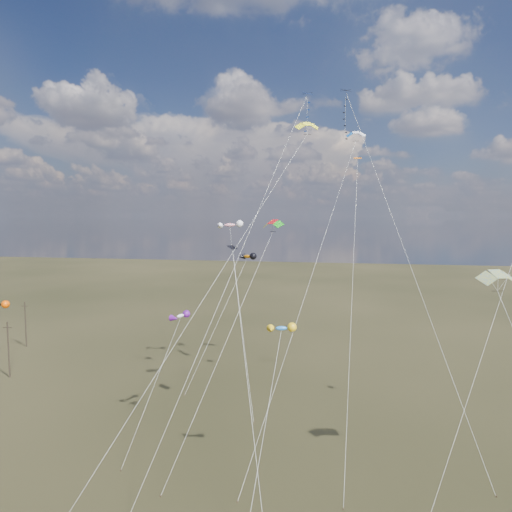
% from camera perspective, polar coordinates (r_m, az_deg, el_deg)
% --- Properties ---
extents(utility_pole_near, '(1.40, 0.20, 8.00)m').
position_cam_1_polar(utility_pole_near, '(74.68, -28.54, -10.19)').
color(utility_pole_near, black).
rests_on(utility_pole_near, ground).
extents(utility_pole_far, '(1.40, 0.20, 8.00)m').
position_cam_1_polar(utility_pole_far, '(90.18, -26.86, -7.56)').
color(utility_pole_far, black).
rests_on(utility_pole_far, ground).
extents(diamond_black_high, '(13.35, 19.10, 37.99)m').
position_cam_1_polar(diamond_black_high, '(56.37, 11.94, 14.97)').
color(diamond_black_high, black).
rests_on(diamond_black_high, ground).
extents(diamond_navy_tall, '(12.45, 19.67, 35.91)m').
position_cam_1_polar(diamond_navy_tall, '(48.44, 4.98, 14.43)').
color(diamond_navy_tall, '#091947').
rests_on(diamond_navy_tall, ground).
extents(diamond_black_mid, '(5.66, 12.07, 20.23)m').
position_cam_1_polar(diamond_black_mid, '(38.60, -1.90, -8.38)').
color(diamond_black_mid, black).
rests_on(diamond_black_mid, ground).
extents(diamond_orange_center, '(1.65, 19.04, 29.50)m').
position_cam_1_polar(diamond_orange_center, '(47.29, 12.18, 1.60)').
color(diamond_orange_center, orange).
rests_on(diamond_orange_center, ground).
extents(parafoil_yellow, '(17.43, 20.82, 32.49)m').
position_cam_1_polar(parafoil_yellow, '(46.60, 6.25, 15.82)').
color(parafoil_yellow, '#FEFC24').
rests_on(parafoil_yellow, ground).
extents(parafoil_blue_white, '(10.69, 26.73, 33.98)m').
position_cam_1_polar(parafoil_blue_white, '(60.56, 12.32, 14.66)').
color(parafoil_blue_white, blue).
rests_on(parafoil_blue_white, ground).
extents(parafoil_striped, '(6.31, 12.12, 19.20)m').
position_cam_1_polar(parafoil_striped, '(39.83, 28.06, -2.04)').
color(parafoil_striped, yellow).
rests_on(parafoil_striped, ground).
extents(parafoil_tricolor, '(8.76, 12.82, 22.90)m').
position_cam_1_polar(parafoil_tricolor, '(45.47, 2.05, 4.15)').
color(parafoil_tricolor, '#D0CF0C').
rests_on(parafoil_tricolor, ground).
extents(novelty_orange_black, '(7.96, 9.83, 17.81)m').
position_cam_1_polar(novelty_orange_black, '(63.91, -1.14, -0.11)').
color(novelty_orange_black, orange).
rests_on(novelty_orange_black, ground).
extents(novelty_white_purple, '(3.37, 10.26, 12.76)m').
position_cam_1_polar(novelty_white_purple, '(49.40, -9.45, -7.47)').
color(novelty_white_purple, white).
rests_on(novelty_white_purple, ground).
extents(novelty_redwhite_stripe, '(7.78, 14.92, 22.27)m').
position_cam_1_polar(novelty_redwhite_stripe, '(63.67, -3.30, 3.83)').
color(novelty_redwhite_stripe, red).
rests_on(novelty_redwhite_stripe, ground).
extents(novelty_blue_yellow, '(2.54, 9.05, 14.09)m').
position_cam_1_polar(novelty_blue_yellow, '(38.21, 3.17, -9.14)').
color(novelty_blue_yellow, blue).
rests_on(novelty_blue_yellow, ground).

